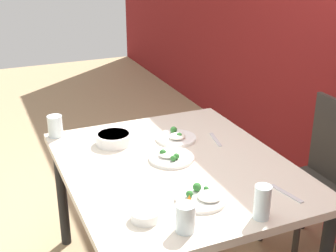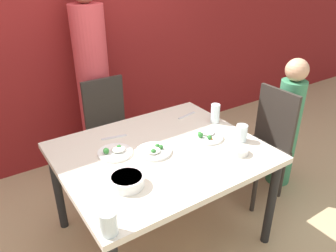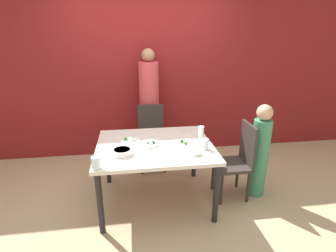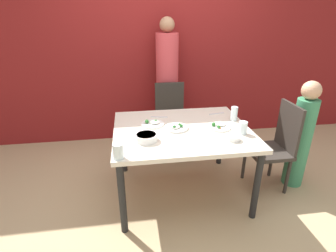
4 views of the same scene
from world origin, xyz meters
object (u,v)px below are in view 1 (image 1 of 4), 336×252
at_px(glass_water_tall, 185,218).
at_px(plate_rice_adult, 202,197).
at_px(chair_adult_spot, 316,175).
at_px(bowl_curry, 114,138).

bearing_deg(glass_water_tall, plate_rice_adult, 136.52).
relative_size(plate_rice_adult, glass_water_tall, 1.90).
xyz_separation_m(chair_adult_spot, plate_rice_adult, (0.33, -0.93, 0.25)).
height_order(chair_adult_spot, glass_water_tall, chair_adult_spot).
bearing_deg(chair_adult_spot, glass_water_tall, -65.48).
xyz_separation_m(chair_adult_spot, bowl_curry, (-0.39, -1.10, 0.27)).
distance_m(chair_adult_spot, plate_rice_adult, 1.01).
xyz_separation_m(bowl_curry, glass_water_tall, (0.89, 0.01, 0.03)).
distance_m(chair_adult_spot, glass_water_tall, 1.23).
distance_m(chair_adult_spot, bowl_curry, 1.20).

